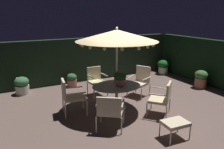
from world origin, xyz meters
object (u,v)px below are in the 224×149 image
Objects in this scene: patio_chair_south at (96,79)px; patio_chair_northeast at (110,110)px; patio_dining_table at (117,90)px; patio_chair_north at (70,95)px; potted_plant_back_right at (201,78)px; patio_umbrella at (117,36)px; potted_plant_back_left at (22,85)px; patio_chair_southeast at (141,80)px; potted_plant_right_far at (72,80)px; ottoman_footrest at (175,124)px; centerpiece_planter at (120,78)px; patio_chair_east at (163,97)px; potted_plant_right_near at (163,66)px.

patio_chair_northeast is at bearing -106.41° from patio_chair_south.
patio_chair_south reaches higher than patio_dining_table.
potted_plant_back_right is at bearing -0.57° from patio_chair_north.
potted_plant_back_left is at bearing 132.37° from patio_umbrella.
patio_umbrella is 2.39× the size of patio_chair_southeast.
potted_plant_right_far is at bearing 101.70° from patio_umbrella.
patio_chair_southeast is at bearing 71.25° from ottoman_footrest.
patio_chair_south is (-0.07, 1.37, -1.63)m from patio_umbrella.
patio_chair_south is at bearing -69.37° from potted_plant_right_far.
centerpiece_planter reaches higher than patio_chair_southeast.
patio_dining_table is 2.17× the size of potted_plant_back_right.
patio_chair_south is (-0.96, 2.43, 0.02)m from patio_chair_east.
patio_chair_south is at bearing 149.02° from patio_chair_southeast.
patio_chair_southeast is 1.53× the size of potted_plant_right_near.
patio_dining_table reaches higher than potted_plant_back_right.
potted_plant_back_right is at bearing 2.51° from patio_dining_table.
patio_chair_southeast reaches higher than potted_plant_right_far.
patio_chair_southeast is (2.64, 0.35, -0.02)m from patio_chair_north.
patio_dining_table is 1.62m from patio_umbrella.
patio_chair_southeast is at bearing -29.30° from potted_plant_back_left.
patio_chair_east is (0.85, -0.94, -0.42)m from centerpiece_planter.
potted_plant_back_left is at bearing 132.37° from patio_dining_table.
potted_plant_back_right is 1.34× the size of potted_plant_right_far.
potted_plant_back_right is 1.04× the size of potted_plant_right_near.
potted_plant_back_left is at bearing 178.27° from potted_plant_right_near.
ottoman_footrest is 4.18m from potted_plant_back_right.
centerpiece_planter is 0.73× the size of potted_plant_back_left.
potted_plant_back_right is (3.81, 0.17, -1.83)m from patio_umbrella.
patio_umbrella is 2.85m from ottoman_footrest.
ottoman_footrest is (0.30, -2.04, -0.61)m from centerpiece_planter.
patio_chair_northeast is 1.46× the size of potted_plant_back_left.
patio_chair_northeast is 5.88m from potted_plant_right_near.
potted_plant_right_far is at bearing 150.36° from potted_plant_back_right.
patio_dining_table is 1.62× the size of patio_chair_northeast.
potted_plant_right_near is (2.61, 1.87, -0.20)m from patio_chair_southeast.
patio_chair_south reaches higher than potted_plant_back_right.
patio_umbrella reaches higher than patio_chair_south.
potted_plant_back_right is at bearing -9.03° from patio_chair_southeast.
patio_chair_south is (1.30, 1.16, -0.02)m from patio_chair_north.
patio_chair_northeast is 4.08m from potted_plant_back_left.
patio_chair_northeast is 1.56m from ottoman_footrest.
potted_plant_right_near is (3.88, 2.44, -1.83)m from patio_umbrella.
potted_plant_right_near is (6.28, -0.19, 0.04)m from potted_plant_back_left.
potted_plant_back_left is (-2.40, 2.63, -1.87)m from patio_umbrella.
patio_umbrella reaches higher than patio_dining_table.
potted_plant_back_left is at bearing 150.70° from patio_chair_southeast.
patio_dining_table is 0.62× the size of patio_umbrella.
centerpiece_planter reaches higher than patio_dining_table.
patio_chair_northeast is (0.57, -1.34, -0.05)m from patio_chair_north.
potted_plant_right_near reaches higher than potted_plant_right_far.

